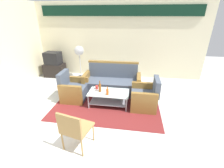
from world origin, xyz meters
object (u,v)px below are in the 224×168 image
Objects in this scene: bottle_orange at (107,92)px; wicker_chair at (74,128)px; bottle_brown at (100,87)px; coffee_table at (109,97)px; cup at (97,87)px; couch at (112,83)px; television at (53,58)px; armchair_right at (145,98)px; pedestal_fan at (79,52)px; armchair_left at (74,90)px; tv_stand at (55,70)px.

wicker_chair is at bearing -103.22° from bottle_orange.
bottle_brown is 1.62m from wicker_chair.
coffee_table is 0.43m from cup.
couch is 2.88× the size of television.
bottle_orange is at bearing 90.14° from wicker_chair.
television is at bearing 143.75° from coffee_table.
armchair_right is 8.50× the size of cup.
wicker_chair is (0.01, -1.75, 0.03)m from cup.
pedestal_fan is at bearing -173.64° from television.
armchair_left and armchair_right have the same top height.
bottle_brown is at bearing 144.96° from television.
couch is 2.46m from wicker_chair.
pedestal_fan is (-1.47, 2.08, 0.51)m from bottle_orange.
armchair_left is (-1.06, -0.63, -0.03)m from couch.
cup is at bearing -38.28° from tv_stand.
bottle_orange is at bearing 101.57° from armchair_right.
television is 0.50× the size of pedestal_fan.
television is at bearing 62.44° from armchair_right.
cup is at bearing 145.57° from television.
tv_stand reaches higher than coffee_table.
pedestal_fan is (-1.11, 1.79, 0.55)m from cup.
couch is 1.43× the size of pedestal_fan.
tv_stand is 0.95× the size of wicker_chair.
pedestal_fan is at bearing 120.96° from wicker_chair.
bottle_orange is 3.29m from television.
couch is 2.76m from tv_stand.
armchair_left is at bearing 125.78° from wicker_chair.
pedestal_fan is at bearing -38.40° from couch.
tv_stand is (-3.56, 1.82, -0.03)m from armchair_right.
bottle_brown is 3.00m from television.
bottle_orange is at bearing 72.04° from armchair_left.
pedestal_fan is (-1.47, 1.93, 0.74)m from coffee_table.
armchair_left is at bearing 162.49° from bottle_orange.
television reaches higher than couch.
armchair_left is 0.77× the size of coffee_table.
pedestal_fan reaches higher than television.
pedestal_fan is (-1.44, 1.11, 0.70)m from couch.
television is (-3.56, 1.83, 0.47)m from armchair_right.
cup is (-0.12, 0.14, -0.07)m from bottle_brown.
cup is at bearing 86.16° from armchair_right.
coffee_table is at bearing 79.59° from armchair_left.
armchair_left is at bearing 134.98° from television.
tv_stand is at bearing 141.72° from cup.
bottle_orange reaches higher than tv_stand.
bottle_brown is at bearing -48.24° from cup.
coffee_table is at bearing 91.15° from wicker_chair.
armchair_right reaches higher than tv_stand.
pedestal_fan reaches higher than cup.
tv_stand is 4.15m from wicker_chair.
television is (-2.54, 1.06, 0.44)m from couch.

